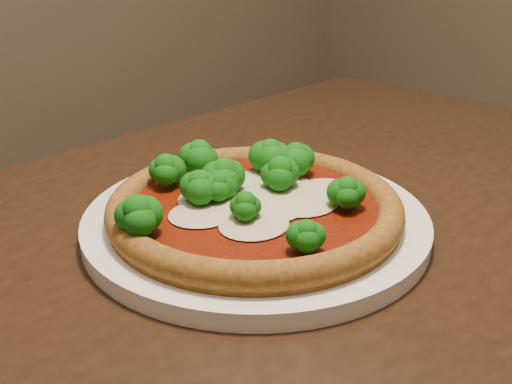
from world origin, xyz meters
TOP-DOWN VIEW (x-y plane):
  - dining_table at (-0.09, -0.19)m, footprint 1.40×1.02m
  - plate at (-0.11, -0.14)m, footprint 0.35×0.35m
  - pizza at (-0.12, -0.14)m, footprint 0.30×0.30m

SIDE VIEW (x-z plane):
  - dining_table at x=-0.09m, z-range 0.28..1.03m
  - plate at x=-0.11m, z-range 0.75..0.77m
  - pizza at x=-0.12m, z-range 0.75..0.81m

